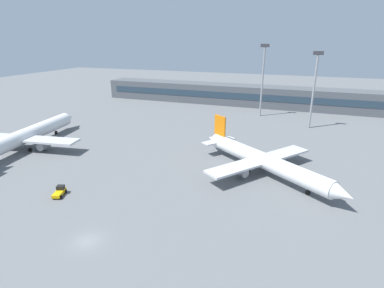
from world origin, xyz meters
name	(u,v)px	position (x,y,z in m)	size (l,w,h in m)	color
ground_plane	(184,153)	(0.00, 40.00, 0.00)	(400.00, 400.00, 0.00)	slate
terminal_building	(238,95)	(0.00, 108.77, 4.50)	(131.28, 12.13, 9.00)	#4C5156
airplane_near	(25,136)	(-43.32, 28.72, 3.54)	(32.96, 46.86, 11.61)	white
airplane_mid	(264,161)	(21.90, 34.29, 3.15)	(35.57, 28.04, 10.34)	silver
baggage_tug_yellow	(60,191)	(-14.55, 10.09, 0.80)	(2.77, 3.90, 1.75)	#F2B20C
floodlight_tower_west	(263,76)	(12.94, 89.81, 15.78)	(3.20, 0.80, 27.47)	gray
floodlight_tower_east	(314,85)	(31.48, 78.40, 14.78)	(3.20, 0.80, 25.54)	gray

